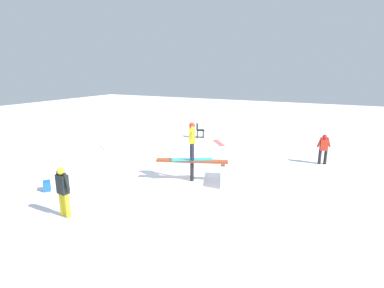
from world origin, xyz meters
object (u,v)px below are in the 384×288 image
Objects in this scene: main_rider_on_rail at (192,142)px; loose_snowboard_white at (105,148)px; backpack_on_snow at (47,186)px; bystander_red at (324,148)px; folding_chair at (200,131)px; loose_snowboard_coral at (219,143)px; bystander_black at (63,189)px; rail_feature at (192,163)px.

loose_snowboard_white is at bearing -49.69° from main_rider_on_rail.
bystander_red is at bearing -97.79° from backpack_on_snow.
loose_snowboard_coral is at bearing -150.48° from folding_chair.
bystander_black is at bearing 150.69° from folding_chair.
main_rider_on_rail is at bearing 15.58° from loose_snowboard_white.
backpack_on_snow reaches higher than loose_snowboard_coral.
rail_feature is at bearing 168.93° from folding_chair.
bystander_red is 7.44m from folding_chair.
loose_snowboard_coral is (-0.74, -10.02, -0.80)m from bystander_black.
bystander_black is at bearing 33.92° from main_rider_on_rail.
bystander_black is (1.98, 4.07, 0.12)m from rail_feature.
main_rider_on_rail is 4.58m from bystander_black.
bystander_red is at bearing -142.51° from folding_chair.
loose_snowboard_white is 0.82× the size of loose_snowboard_coral.
bystander_red reaches higher than loose_snowboard_white.
bystander_red is 10.66m from loose_snowboard_white.
folding_chair is (2.82, -6.74, -0.28)m from rail_feature.
rail_feature is 6.61m from loose_snowboard_white.
loose_snowboard_white is (6.20, -2.20, -0.68)m from rail_feature.
bystander_red is (-4.22, -4.35, 0.05)m from rail_feature.
bystander_black is 7.60m from loose_snowboard_white.
folding_chair reaches higher than rail_feature.
bystander_black reaches higher than loose_snowboard_coral.
bystander_black is 1.09× the size of bystander_red.
bystander_red is 5.73m from loose_snowboard_coral.
bystander_red is 1.50× the size of folding_chair.
loose_snowboard_white is 5.68m from folding_chair.
loose_snowboard_coral is 4.54× the size of backpack_on_snow.
rail_feature is 6.11m from loose_snowboard_coral.
main_rider_on_rail is 0.93× the size of loose_snowboard_coral.
folding_chair is at bearing -56.73° from backpack_on_snow.
backpack_on_snow is (8.25, 7.39, -0.57)m from bystander_red.
bystander_red is 1.05× the size of loose_snowboard_white.
main_rider_on_rail is at bearing -102.64° from backpack_on_snow.
folding_chair is (2.82, -6.74, -1.09)m from main_rider_on_rail.
rail_feature is at bearing -102.64° from backpack_on_snow.
bystander_red is at bearing -154.32° from rail_feature.
bystander_black is at bearing -166.30° from backpack_on_snow.
bystander_red reaches higher than loose_snowboard_coral.
loose_snowboard_coral is 9.41m from backpack_on_snow.
main_rider_on_rail reaches higher than loose_snowboard_white.
bystander_red is (-4.22, -4.35, -0.76)m from main_rider_on_rail.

